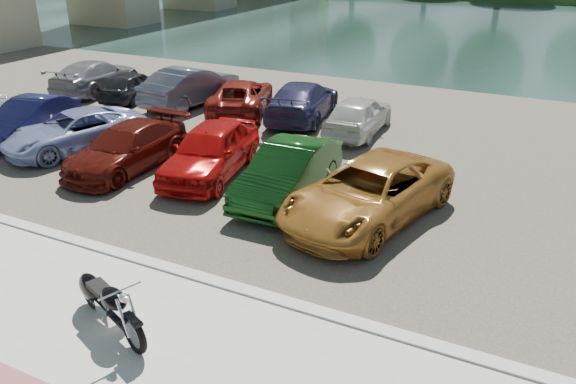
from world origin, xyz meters
name	(u,v)px	position (x,y,z in m)	size (l,w,h in m)	color
ground	(167,351)	(0.00, 0.00, 0.00)	(200.00, 200.00, 0.00)	#595447
kerb	(229,287)	(0.00, 2.00, 0.07)	(60.00, 0.30, 0.14)	#B9B7AE
parking_lot	(373,149)	(0.00, 11.00, 0.02)	(60.00, 18.00, 0.04)	#403C34
river	(496,30)	(0.00, 40.00, 0.00)	(120.00, 40.00, 0.00)	#1B302C
motorcycle	(105,301)	(-1.33, 0.07, 0.56)	(2.23, 1.11, 1.05)	black
car_1	(30,119)	(-10.91, 6.83, 0.71)	(1.42, 4.07, 1.34)	#161847
car_2	(75,131)	(-8.63, 6.61, 0.67)	(2.09, 4.53, 1.26)	#8C99CC
car_3	(127,148)	(-6.05, 6.11, 0.68)	(1.80, 4.43, 1.29)	#50100B
car_4	(211,150)	(-3.54, 6.78, 0.79)	(1.77, 4.40, 1.50)	#B40C0C
car_5	(288,172)	(-0.86, 6.40, 0.75)	(1.49, 4.28, 1.41)	#103C12
car_6	(368,192)	(1.45, 6.06, 0.76)	(2.38, 5.15, 1.43)	#AB6F27
car_7	(96,76)	(-13.48, 12.65, 0.73)	(1.94, 4.77, 1.38)	gray
car_8	(133,85)	(-11.07, 12.30, 0.65)	(1.44, 3.57, 1.22)	black
car_9	(191,86)	(-8.44, 12.77, 0.81)	(1.63, 4.67, 1.54)	slate
car_10	(241,96)	(-6.08, 12.78, 0.67)	(2.09, 4.53, 1.26)	maroon
car_11	(302,100)	(-3.50, 12.98, 0.75)	(1.98, 4.86, 1.41)	#2A284F
car_12	(359,115)	(-1.00, 12.25, 0.72)	(1.60, 3.97, 1.35)	silver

